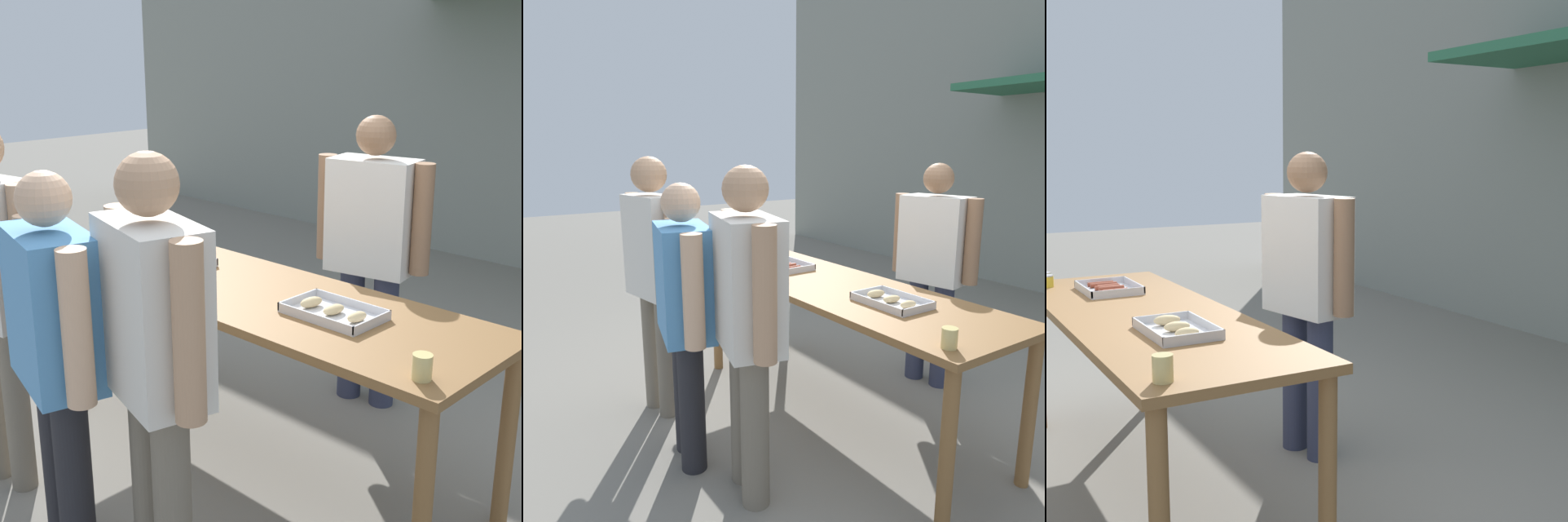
# 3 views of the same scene
# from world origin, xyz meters

# --- Properties ---
(ground_plane) EXTENTS (24.00, 24.00, 0.00)m
(ground_plane) POSITION_xyz_m (0.00, 0.00, 0.00)
(ground_plane) COLOR gray
(serving_table) EXTENTS (2.33, 0.77, 0.88)m
(serving_table) POSITION_xyz_m (0.00, 0.00, 0.77)
(serving_table) COLOR brown
(serving_table) RESTS_ON ground
(food_tray_sausages) EXTENTS (0.39, 0.28, 0.04)m
(food_tray_sausages) POSITION_xyz_m (-0.63, -0.01, 0.89)
(food_tray_sausages) COLOR silver
(food_tray_sausages) RESTS_ON serving_table
(food_tray_buns) EXTENTS (0.41, 0.26, 0.05)m
(food_tray_buns) POSITION_xyz_m (0.43, -0.01, 0.89)
(food_tray_buns) COLOR silver
(food_tray_buns) RESTS_ON serving_table
(condiment_jar_mustard) EXTENTS (0.07, 0.07, 0.07)m
(condiment_jar_mustard) POSITION_xyz_m (-1.03, -0.27, 0.91)
(condiment_jar_mustard) COLOR #567A38
(condiment_jar_mustard) RESTS_ON serving_table
(condiment_jar_ketchup) EXTENTS (0.07, 0.07, 0.07)m
(condiment_jar_ketchup) POSITION_xyz_m (-0.93, -0.28, 0.91)
(condiment_jar_ketchup) COLOR gold
(condiment_jar_ketchup) RESTS_ON serving_table
(beer_cup) EXTENTS (0.07, 0.07, 0.09)m
(beer_cup) POSITION_xyz_m (1.03, -0.27, 0.92)
(beer_cup) COLOR #DBC67A
(beer_cup) RESTS_ON serving_table
(person_server_behind_table) EXTENTS (0.65, 0.33, 1.63)m
(person_server_behind_table) POSITION_xyz_m (-0.01, 0.87, 0.96)
(person_server_behind_table) COLOR #333851
(person_server_behind_table) RESTS_ON ground
(person_customer_with_cup) EXTENTS (0.65, 0.36, 1.65)m
(person_customer_with_cup) POSITION_xyz_m (0.33, -0.88, 0.97)
(person_customer_with_cup) COLOR #756B5B
(person_customer_with_cup) RESTS_ON ground
(person_customer_waiting_in_line) EXTENTS (0.65, 0.36, 1.56)m
(person_customer_waiting_in_line) POSITION_xyz_m (-0.10, -1.01, 0.91)
(person_customer_waiting_in_line) COLOR #232328
(person_customer_waiting_in_line) RESTS_ON ground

